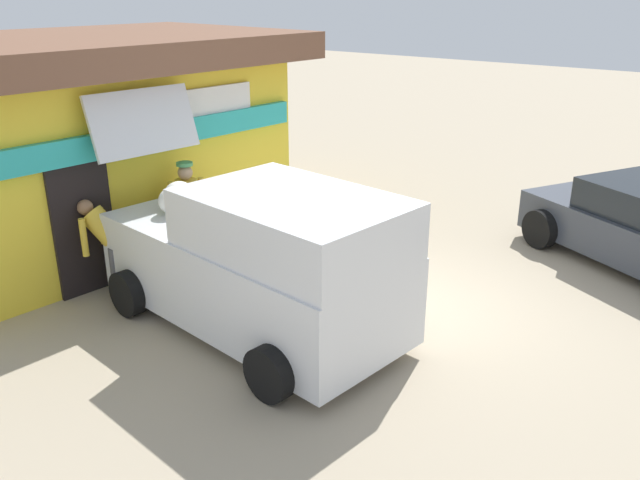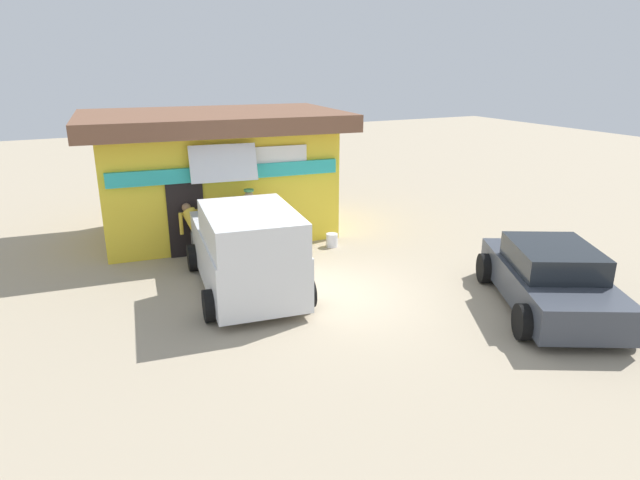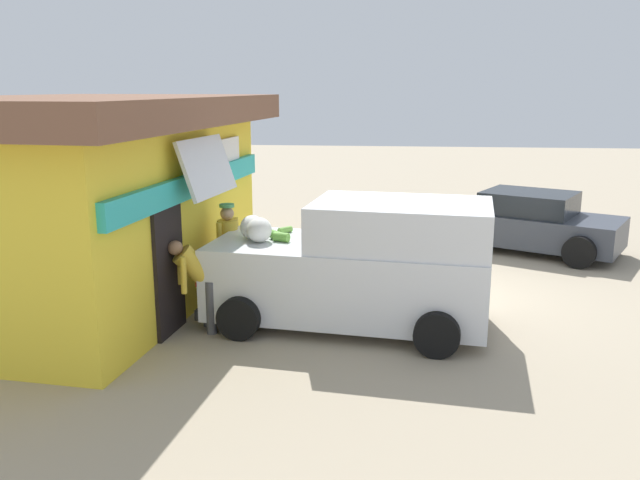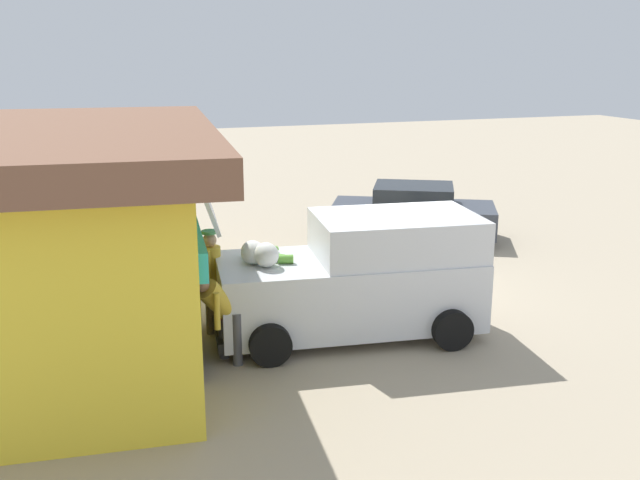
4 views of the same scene
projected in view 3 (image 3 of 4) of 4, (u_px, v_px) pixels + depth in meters
name	position (u px, v px, depth m)	size (l,w,h in m)	color
ground_plane	(422.00, 295.00, 11.59)	(60.00, 60.00, 0.00)	tan
storefront_bar	(92.00, 198.00, 10.81)	(7.46, 5.20, 3.44)	yellow
delivery_van	(359.00, 265.00, 9.92)	(2.59, 4.66, 2.83)	silver
parked_sedan	(528.00, 223.00, 14.63)	(3.37, 4.26, 1.33)	#383D47
vendor_standing	(228.00, 247.00, 10.99)	(0.54, 0.44, 1.70)	#726047
customer_bending	(197.00, 276.00, 9.69)	(0.65, 0.72, 1.42)	#4C4C51
unloaded_banana_pile	(164.00, 296.00, 10.81)	(0.90, 0.94, 0.46)	silver
paint_bucket	(276.00, 261.00, 13.20)	(0.31, 0.31, 0.35)	silver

